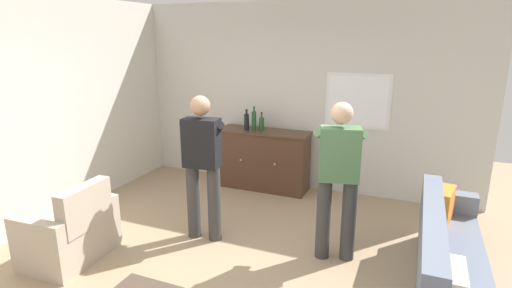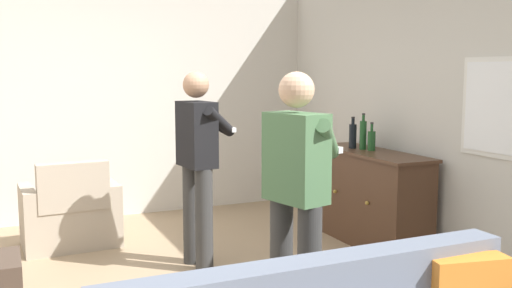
{
  "view_description": "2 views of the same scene",
  "coord_description": "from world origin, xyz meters",
  "px_view_note": "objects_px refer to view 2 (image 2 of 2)",
  "views": [
    {
      "loc": [
        1.64,
        -3.15,
        2.3
      ],
      "look_at": [
        -0.03,
        0.88,
        1.11
      ],
      "focal_mm": 28.0,
      "sensor_mm": 36.0,
      "label": 1
    },
    {
      "loc": [
        4.0,
        -0.94,
        1.68
      ],
      "look_at": [
        0.01,
        0.85,
        1.12
      ],
      "focal_mm": 40.0,
      "sensor_mm": 36.0,
      "label": 2
    }
  ],
  "objects_px": {
    "person_standing_left": "(198,160)",
    "sideboard_cabinet": "(371,198)",
    "bottle_spirits_clear": "(363,134)",
    "bottle_liquor_amber": "(353,135)",
    "person_standing_right": "(297,192)",
    "armchair": "(71,217)",
    "bottle_wine_green": "(372,140)"
  },
  "relations": [
    {
      "from": "person_standing_left",
      "to": "sideboard_cabinet",
      "type": "bearing_deg",
      "value": 88.39
    },
    {
      "from": "bottle_spirits_clear",
      "to": "sideboard_cabinet",
      "type": "bearing_deg",
      "value": -1.13
    },
    {
      "from": "bottle_liquor_amber",
      "to": "bottle_spirits_clear",
      "type": "height_order",
      "value": "bottle_spirits_clear"
    },
    {
      "from": "sideboard_cabinet",
      "to": "person_standing_right",
      "type": "xyz_separation_m",
      "value": [
        1.45,
        -1.59,
        0.48
      ]
    },
    {
      "from": "bottle_liquor_amber",
      "to": "person_standing_right",
      "type": "xyz_separation_m",
      "value": [
        1.7,
        -1.54,
        -0.11
      ]
    },
    {
      "from": "armchair",
      "to": "person_standing_left",
      "type": "xyz_separation_m",
      "value": [
        1.07,
        0.94,
        0.65
      ]
    },
    {
      "from": "armchair",
      "to": "person_standing_right",
      "type": "bearing_deg",
      "value": 23.08
    },
    {
      "from": "bottle_wine_green",
      "to": "person_standing_left",
      "type": "xyz_separation_m",
      "value": [
        -0.01,
        -1.76,
        -0.08
      ]
    },
    {
      "from": "bottle_spirits_clear",
      "to": "person_standing_right",
      "type": "bearing_deg",
      "value": -44.87
    },
    {
      "from": "sideboard_cabinet",
      "to": "bottle_liquor_amber",
      "type": "bearing_deg",
      "value": -168.89
    },
    {
      "from": "sideboard_cabinet",
      "to": "bottle_spirits_clear",
      "type": "bearing_deg",
      "value": 178.87
    },
    {
      "from": "bottle_liquor_amber",
      "to": "bottle_spirits_clear",
      "type": "xyz_separation_m",
      "value": [
        0.1,
        0.05,
        0.02
      ]
    },
    {
      "from": "armchair",
      "to": "sideboard_cabinet",
      "type": "relative_size",
      "value": 0.65
    },
    {
      "from": "bottle_liquor_amber",
      "to": "person_standing_right",
      "type": "height_order",
      "value": "person_standing_right"
    },
    {
      "from": "bottle_wine_green",
      "to": "bottle_liquor_amber",
      "type": "distance_m",
      "value": 0.23
    },
    {
      "from": "sideboard_cabinet",
      "to": "bottle_wine_green",
      "type": "height_order",
      "value": "bottle_wine_green"
    },
    {
      "from": "armchair",
      "to": "person_standing_left",
      "type": "height_order",
      "value": "person_standing_left"
    },
    {
      "from": "bottle_liquor_amber",
      "to": "bottle_spirits_clear",
      "type": "distance_m",
      "value": 0.12
    },
    {
      "from": "armchair",
      "to": "bottle_spirits_clear",
      "type": "bearing_deg",
      "value": 70.33
    },
    {
      "from": "bottle_liquor_amber",
      "to": "bottle_wine_green",
      "type": "bearing_deg",
      "value": 19.0
    },
    {
      "from": "sideboard_cabinet",
      "to": "person_standing_left",
      "type": "height_order",
      "value": "person_standing_left"
    },
    {
      "from": "sideboard_cabinet",
      "to": "person_standing_right",
      "type": "height_order",
      "value": "person_standing_right"
    },
    {
      "from": "armchair",
      "to": "person_standing_left",
      "type": "distance_m",
      "value": 1.57
    },
    {
      "from": "armchair",
      "to": "bottle_wine_green",
      "type": "height_order",
      "value": "bottle_wine_green"
    },
    {
      "from": "bottle_wine_green",
      "to": "bottle_spirits_clear",
      "type": "xyz_separation_m",
      "value": [
        -0.11,
        -0.02,
        0.05
      ]
    },
    {
      "from": "person_standing_left",
      "to": "person_standing_right",
      "type": "bearing_deg",
      "value": 5.65
    },
    {
      "from": "bottle_wine_green",
      "to": "bottle_spirits_clear",
      "type": "height_order",
      "value": "bottle_spirits_clear"
    },
    {
      "from": "armchair",
      "to": "bottle_liquor_amber",
      "type": "xyz_separation_m",
      "value": [
        0.86,
        2.63,
        0.76
      ]
    },
    {
      "from": "bottle_wine_green",
      "to": "person_standing_left",
      "type": "relative_size",
      "value": 0.16
    },
    {
      "from": "bottle_spirits_clear",
      "to": "bottle_wine_green",
      "type": "bearing_deg",
      "value": 10.2
    },
    {
      "from": "bottle_wine_green",
      "to": "bottle_spirits_clear",
      "type": "distance_m",
      "value": 0.12
    },
    {
      "from": "bottle_spirits_clear",
      "to": "bottle_liquor_amber",
      "type": "bearing_deg",
      "value": -152.04
    }
  ]
}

